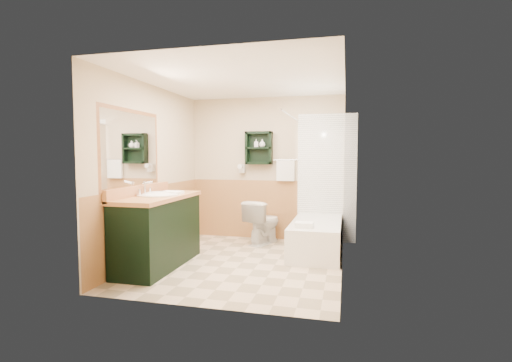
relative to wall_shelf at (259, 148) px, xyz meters
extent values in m
plane|color=beige|center=(0.10, -1.41, -1.55)|extent=(3.00, 3.00, 0.00)
cube|color=beige|center=(0.10, 0.11, -0.35)|extent=(2.60, 0.04, 2.40)
cube|color=beige|center=(-1.22, -1.41, -0.35)|extent=(0.04, 3.00, 2.40)
cube|color=beige|center=(1.42, -1.41, -0.35)|extent=(0.04, 3.00, 2.40)
cube|color=white|center=(0.10, -1.41, 0.87)|extent=(2.60, 3.00, 0.04)
cube|color=black|center=(0.00, 0.00, 0.00)|extent=(0.45, 0.15, 0.55)
cylinder|color=silver|center=(0.63, -0.66, 0.45)|extent=(0.03, 1.60, 0.03)
cube|color=black|center=(-0.89, -1.82, -1.09)|extent=(0.59, 1.45, 0.92)
cube|color=white|center=(1.03, -0.68, -1.32)|extent=(0.70, 1.50, 0.47)
imported|color=white|center=(0.14, -0.29, -1.20)|extent=(0.61, 0.80, 0.69)
cube|color=white|center=(-0.79, -1.62, -0.61)|extent=(0.26, 0.21, 0.04)
imported|color=black|center=(-1.06, -1.49, -0.53)|extent=(0.15, 0.09, 0.21)
cube|color=white|center=(0.90, -1.18, -1.05)|extent=(0.24, 0.20, 0.07)
imported|color=white|center=(-0.05, -0.01, 0.05)|extent=(0.11, 0.15, 0.06)
imported|color=white|center=(0.06, -0.01, 0.07)|extent=(0.12, 0.15, 0.10)
camera|label=1|loc=(1.43, -6.07, -0.12)|focal=26.00mm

